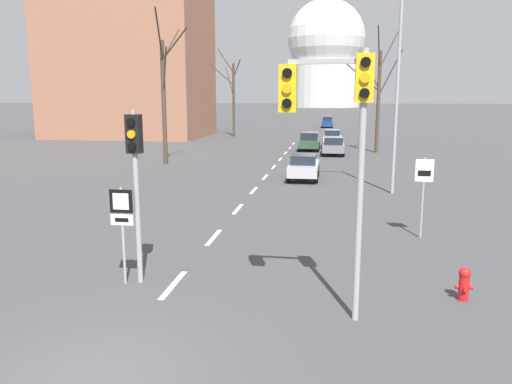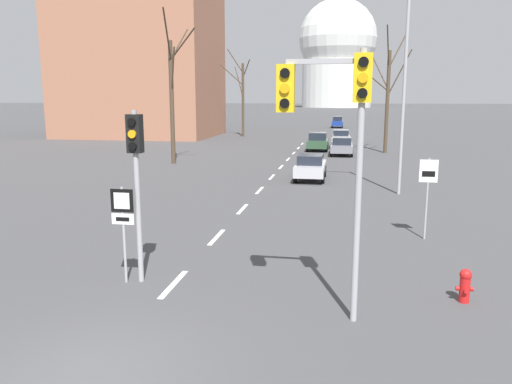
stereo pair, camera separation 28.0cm
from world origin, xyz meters
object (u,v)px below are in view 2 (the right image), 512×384
sedan_far_right (337,122)px  traffic_signal_centre_tall (136,164)px  speed_limit_sign (428,185)px  sedan_near_right (318,142)px  traffic_signal_near_right (335,119)px  route_sign_post (123,218)px  sedan_near_left (341,139)px  fire_hydrant (465,284)px  sedan_far_left (342,146)px  sedan_mid_centre (310,167)px  street_lamp_right (396,73)px

sedan_far_right → traffic_signal_centre_tall: bearing=-93.4°
traffic_signal_centre_tall → sedan_far_right: traffic_signal_centre_tall is taller
speed_limit_sign → sedan_near_right: 28.93m
traffic_signal_centre_tall → sedan_far_right: (4.10, 69.88, -2.23)m
traffic_signal_near_right → traffic_signal_centre_tall: bearing=163.8°
route_sign_post → sedan_near_left: route_sign_post is taller
fire_hydrant → speed_limit_sign: bearing=91.0°
sedan_far_right → speed_limit_sign: bearing=-86.6°
speed_limit_sign → sedan_far_right: bearing=93.4°
sedan_near_left → sedan_far_left: 6.30m
sedan_mid_centre → fire_hydrant: bearing=-74.6°
traffic_signal_centre_tall → speed_limit_sign: 9.74m
route_sign_post → street_lamp_right: (7.90, 13.82, 4.19)m
traffic_signal_near_right → street_lamp_right: street_lamp_right is taller
fire_hydrant → sedan_near_right: bearing=98.8°
traffic_signal_centre_tall → sedan_mid_centre: traffic_signal_centre_tall is taller
fire_hydrant → sedan_far_right: 69.98m
traffic_signal_near_right → sedan_mid_centre: (-1.68, 18.78, -3.56)m
sedan_near_right → traffic_signal_near_right: bearing=-86.6°
sedan_far_left → street_lamp_right: bearing=-81.5°
traffic_signal_near_right → sedan_far_left: bearing=89.9°
sedan_near_right → sedan_mid_centre: bearing=-88.5°
traffic_signal_centre_tall → sedan_near_right: bearing=85.2°
fire_hydrant → sedan_near_right: sedan_near_right is taller
street_lamp_right → route_sign_post: bearing=-119.8°
traffic_signal_near_right → sedan_near_right: traffic_signal_near_right is taller
sedan_far_right → street_lamp_right: bearing=-86.5°
traffic_signal_centre_tall → traffic_signal_near_right: bearing=-16.2°
traffic_signal_near_right → route_sign_post: size_ratio=2.26×
sedan_far_left → sedan_far_right: sedan_far_right is taller
route_sign_post → sedan_near_right: route_sign_post is taller
fire_hydrant → sedan_near_left: sedan_near_left is taller
sedan_near_right → sedan_far_right: sedan_far_right is taller
speed_limit_sign → fire_hydrant: bearing=-89.0°
sedan_near_left → sedan_mid_centre: size_ratio=1.04×
speed_limit_sign → sedan_near_left: (-3.08, 31.48, -1.03)m
route_sign_post → sedan_far_left: size_ratio=0.61×
route_sign_post → sedan_near_left: (5.26, 37.07, -0.87)m
speed_limit_sign → sedan_far_left: (-2.96, 25.18, -1.11)m
sedan_near_right → sedan_mid_centre: size_ratio=0.96×
sedan_far_left → traffic_signal_near_right: bearing=-90.1°
traffic_signal_centre_tall → sedan_near_right: (2.85, 33.89, -2.30)m
street_lamp_right → sedan_near_left: (-2.65, 23.25, -5.07)m
traffic_signal_centre_tall → sedan_mid_centre: bearing=79.3°
fire_hydrant → sedan_near_left: (-3.18, 36.90, 0.42)m
sedan_near_left → sedan_near_right: (-2.05, -3.03, -0.04)m
traffic_signal_near_right → route_sign_post: (-5.33, 1.29, -2.61)m
traffic_signal_centre_tall → route_sign_post: 1.45m
sedan_near_left → sedan_near_right: bearing=-124.1°
sedan_near_right → fire_hydrant: bearing=-81.2°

